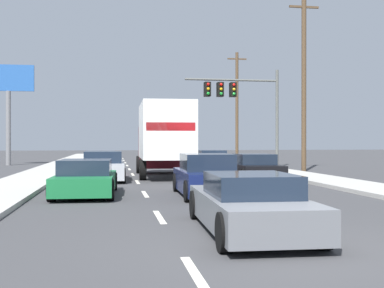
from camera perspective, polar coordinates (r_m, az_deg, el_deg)
The scene contains 16 objects.
ground_plane at distance 33.07m, azimuth -4.48°, elevation -2.78°, with size 140.00×140.00×0.00m, color #3D3D3F.
sidewalk_right at distance 29.43m, azimuth 8.94°, elevation -3.02°, with size 2.34×80.00×0.14m, color #B2AFA8.
sidewalk_left at distance 28.19m, azimuth -16.74°, elevation -3.17°, with size 2.34×80.00×0.14m, color #B2AFA8.
lane_markings at distance 26.46m, azimuth -3.26°, elevation -3.52°, with size 3.54×52.00×0.01m.
car_tan at distance 28.69m, azimuth -10.61°, elevation -2.11°, with size 2.02×4.10×1.24m.
car_silver at distance 22.30m, azimuth -10.31°, elevation -2.67°, with size 1.95×4.38×1.32m.
car_green at distance 16.23m, azimuth -12.29°, elevation -4.00°, with size 2.05×4.34×1.17m.
box_truck at distance 24.42m, azimuth -3.34°, elevation 0.91°, with size 2.66×7.70×3.58m.
car_navy at distance 15.75m, azimuth 1.77°, elevation -3.86°, with size 1.93×4.19×1.35m.
car_gray at distance 9.54m, azimuth 6.68°, elevation -7.07°, with size 1.96×4.55×1.14m.
car_white at distance 29.66m, azimuth 2.25°, elevation -2.03°, with size 1.92×4.51×1.24m.
car_black at distance 22.01m, azimuth 7.22°, elevation -2.85°, with size 1.93×4.27×1.21m.
traffic_signal_mast at distance 32.76m, azimuth 5.09°, elevation 5.65°, with size 6.41×0.69×6.61m.
utility_pole_mid at distance 29.67m, azimuth 12.94°, elevation 7.10°, with size 1.80×0.28×10.29m.
utility_pole_far at distance 45.62m, azimuth 5.27°, elevation 4.55°, with size 1.80×0.28×10.06m.
roadside_billboard at distance 39.01m, azimuth -20.67°, elevation 5.44°, with size 3.71×0.36×7.51m.
Camera 1 is at (-2.78, -7.91, 1.74)m, focal length 45.66 mm.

